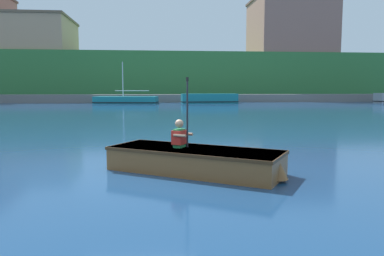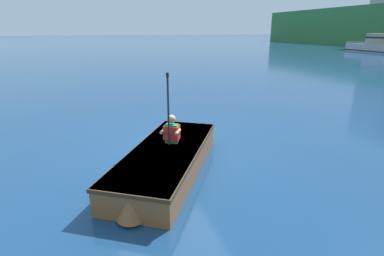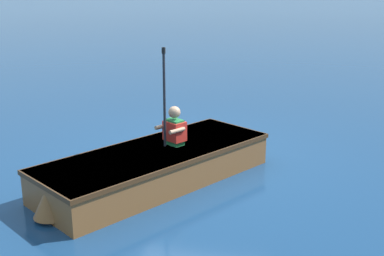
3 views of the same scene
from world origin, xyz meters
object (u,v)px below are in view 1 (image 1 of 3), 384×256
rowboat_foreground (197,159)px  person_paddler (180,134)px  moored_boat_dock_center_far (126,100)px  moored_boat_dock_center_near (209,99)px

rowboat_foreground → person_paddler: bearing=147.9°
moored_boat_dock_center_far → rowboat_foreground: (3.86, -32.92, -0.09)m
person_paddler → rowboat_foreground: bearing=-32.1°
moored_boat_dock_center_near → person_paddler: 32.86m
moored_boat_dock_center_near → rowboat_foreground: (-4.97, -32.63, -0.22)m
rowboat_foreground → person_paddler: person_paddler is taller
moored_boat_dock_center_near → moored_boat_dock_center_far: bearing=178.2°
rowboat_foreground → person_paddler: 0.60m
moored_boat_dock_center_near → rowboat_foreground: 33.01m
moored_boat_dock_center_far → rowboat_foreground: size_ratio=1.94×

